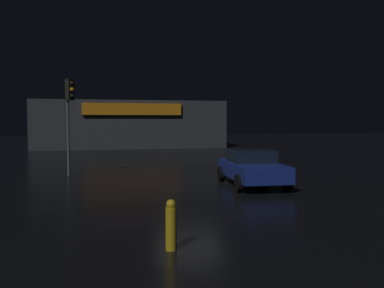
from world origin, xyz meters
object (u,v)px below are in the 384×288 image
at_px(traffic_signal_opposite, 69,104).
at_px(fire_hydrant, 171,225).
at_px(car_far, 252,167).
at_px(store_building, 129,124).

distance_m(traffic_signal_opposite, fire_hydrant, 12.47).
bearing_deg(traffic_signal_opposite, car_far, -32.81).
bearing_deg(traffic_signal_opposite, fire_hydrant, -78.32).
xyz_separation_m(traffic_signal_opposite, fire_hydrant, (2.46, -11.90, -2.82)).
bearing_deg(car_far, store_building, 95.78).
bearing_deg(store_building, car_far, -84.22).
height_order(car_far, fire_hydrant, car_far).
relative_size(traffic_signal_opposite, fire_hydrant, 4.40).
bearing_deg(car_far, traffic_signal_opposite, 147.19).
xyz_separation_m(store_building, traffic_signal_opposite, (-4.54, -20.70, 1.12)).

